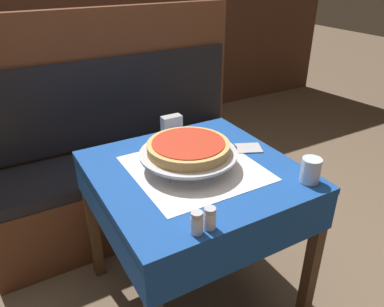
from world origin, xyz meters
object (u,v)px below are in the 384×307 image
Objects in this scene: salt_shaker at (197,223)px; condiment_caddy at (127,63)px; pepper_shaker at (210,218)px; napkin_holder at (172,125)px; booth_bench at (125,169)px; pizza_pan_stand at (188,154)px; water_glass_near at (311,170)px; pizza_server at (232,148)px; dining_table_rear at (120,81)px; dining_table_front at (195,191)px; deep_dish_pizza at (188,147)px.

condiment_caddy is at bearing 74.84° from salt_shaker.
condiment_caddy is (0.51, 2.06, -0.01)m from pepper_shaker.
napkin_holder is at bearing -101.73° from condiment_caddy.
booth_bench is 3.95× the size of pizza_pan_stand.
pizza_server is at bearing 104.80° from water_glass_near.
dining_table_front is at bearing -99.37° from dining_table_rear.
pepper_shaker is at bearing -101.93° from dining_table_rear.
water_glass_near reaches higher than salt_shaker.
pepper_shaker is (-0.49, -0.05, -0.01)m from water_glass_near.
dining_table_rear is at bearing 70.36° from booth_bench.
booth_bench is at bearing 113.12° from pizza_server.
condiment_caddy reaches higher than pizza_server.
pizza_pan_stand is at bearing -105.81° from napkin_holder.
pizza_server is (0.25, 0.05, -0.09)m from deep_dish_pizza.
pizza_server is 2.04× the size of condiment_caddy.
pizza_pan_stand is 5.20× the size of pepper_shaker.
dining_table_rear is (0.28, 1.68, 0.01)m from dining_table_front.
water_glass_near is 0.54m from salt_shaker.
dining_table_front is at bearing 60.65° from salt_shaker.
pizza_server is at bearing 15.71° from dining_table_front.
dining_table_front is 0.40m from napkin_holder.
booth_bench reaches higher than condiment_caddy.
pepper_shaker is at bearing -95.07° from booth_bench.
pizza_pan_stand is 1.72m from condiment_caddy.
pizza_pan_stand is at bearing 70.50° from pepper_shaker.
dining_table_rear is at bearing 88.50° from pizza_server.
salt_shaker is at bearing -103.24° from dining_table_rear.
dining_table_front is 0.21m from deep_dish_pizza.
condiment_caddy is (0.56, 2.06, -0.01)m from salt_shaker.
dining_table_rear is 2.00m from water_glass_near.
pizza_server is (0.25, 0.05, -0.06)m from pizza_pan_stand.
booth_bench reaches higher than napkin_holder.
pizza_server is (-0.04, -1.62, 0.11)m from dining_table_rear.
dining_table_rear is at bearing 80.63° from dining_table_front.
salt_shaker reaches higher than dining_table_front.
pepper_shaker is (-0.39, -0.43, 0.03)m from pizza_server.
condiment_caddy is (0.28, 1.34, -0.02)m from napkin_holder.
deep_dish_pizza reaches higher than pizza_server.
booth_bench is at bearing 92.87° from pizza_pan_stand.
booth_bench is at bearing 92.87° from deep_dish_pizza.
salt_shaker reaches higher than pizza_server.
water_glass_near is at bearing -69.14° from napkin_holder.
deep_dish_pizza is at bearing 134.28° from dining_table_front.
deep_dish_pizza is at bearing -100.12° from dining_table_rear.
pepper_shaker reaches higher than dining_table_rear.
deep_dish_pizza is 1.73m from condiment_caddy.
dining_table_front is 2.70× the size of pizza_server.
water_glass_near is at bearing -43.06° from dining_table_front.
booth_bench is at bearing 109.15° from napkin_holder.
salt_shaker is at bearing -97.56° from booth_bench.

